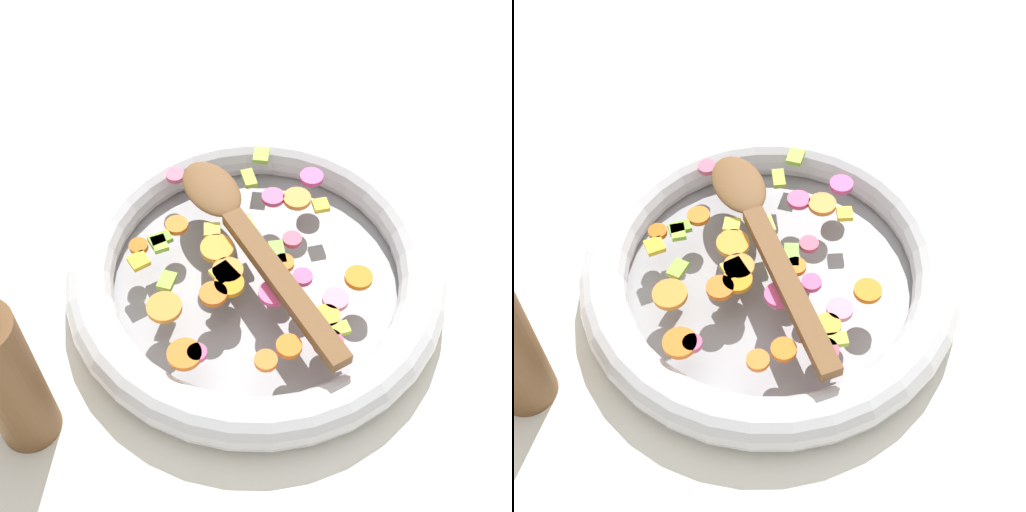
# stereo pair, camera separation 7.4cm
# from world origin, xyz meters

# --- Properties ---
(ground_plane) EXTENTS (4.00, 4.00, 0.00)m
(ground_plane) POSITION_xyz_m (0.00, 0.00, 0.00)
(ground_plane) COLOR silver
(skillet) EXTENTS (0.40, 0.40, 0.05)m
(skillet) POSITION_xyz_m (0.00, 0.00, 0.02)
(skillet) COLOR gray
(skillet) RESTS_ON ground_plane
(chopped_vegetables) EXTENTS (0.26, 0.30, 0.01)m
(chopped_vegetables) POSITION_xyz_m (-0.01, -0.01, 0.05)
(chopped_vegetables) COLOR orange
(chopped_vegetables) RESTS_ON skillet
(wooden_spoon) EXTENTS (0.17, 0.29, 0.01)m
(wooden_spoon) POSITION_xyz_m (-0.01, 0.02, 0.06)
(wooden_spoon) COLOR brown
(wooden_spoon) RESTS_ON chopped_vegetables
(pepper_mill) EXTENTS (0.06, 0.06, 0.21)m
(pepper_mill) POSITION_xyz_m (-0.22, -0.15, 0.09)
(pepper_mill) COLOR brown
(pepper_mill) RESTS_ON ground_plane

